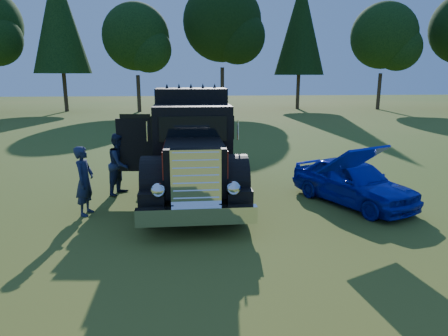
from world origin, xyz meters
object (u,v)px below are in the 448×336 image
Objects in this scene: spectator_near at (85,181)px; spectator_far at (120,164)px; diamond_t_truck at (192,151)px; hotrod_coupe at (353,181)px.

spectator_far reaches higher than spectator_near.
spectator_near is at bearing -152.13° from diamond_t_truck.
hotrod_coupe is at bearing -79.98° from spectator_far.
hotrod_coupe reaches higher than spectator_near.
hotrod_coupe is 6.48m from spectator_far.
spectator_far is at bearing 171.46° from diamond_t_truck.
spectator_far is (-2.06, 0.31, -0.39)m from diamond_t_truck.
hotrod_coupe is 2.43× the size of spectator_near.
spectator_far is (-6.28, 1.56, 0.27)m from hotrod_coupe.
hotrod_coupe is at bearing -16.48° from diamond_t_truck.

